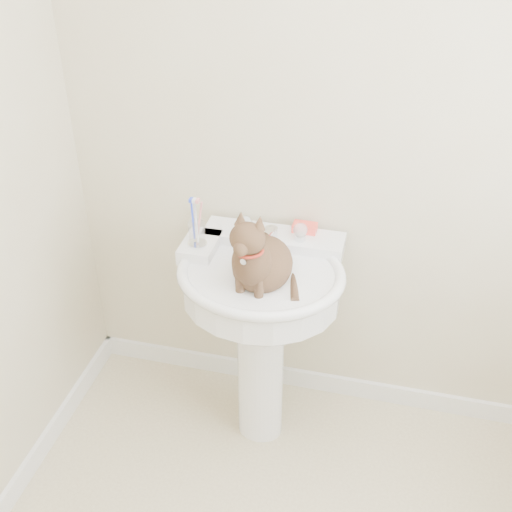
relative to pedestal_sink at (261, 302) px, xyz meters
The scene contains 7 objects.
wall_back 0.71m from the pedestal_sink, 46.18° to the left, with size 2.20×0.00×2.50m, color beige, non-canonical shape.
baseboard_back 0.73m from the pedestal_sink, 45.18° to the left, with size 2.20×0.02×0.09m, color white.
pedestal_sink is the anchor object (origin of this frame).
faucet 0.27m from the pedestal_sink, 89.03° to the left, with size 0.28×0.12×0.14m.
soap_bar 0.33m from the pedestal_sink, 64.90° to the left, with size 0.09×0.06×0.03m, color #FC493C.
toothbrush_cup 0.34m from the pedestal_sink, 168.34° to the left, with size 0.07×0.07×0.18m.
cat 0.24m from the pedestal_sink, 79.50° to the right, with size 0.23×0.29×0.42m.
Camera 1 is at (0.15, -0.99, 2.09)m, focal length 45.00 mm.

